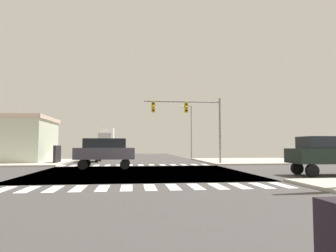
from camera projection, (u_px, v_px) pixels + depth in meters
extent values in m
cube|color=#423F3E|center=(140.00, 173.00, 19.96)|extent=(14.00, 90.00, 0.05)
cube|color=#423F3E|center=(140.00, 173.00, 19.96)|extent=(90.00, 12.00, 0.05)
cube|color=#B2ADA3|center=(253.00, 161.00, 33.38)|extent=(12.00, 12.00, 0.14)
cube|color=#B9AFA4|center=(10.00, 162.00, 30.33)|extent=(12.00, 12.00, 0.14)
cube|color=white|center=(2.00, 190.00, 12.05)|extent=(0.50, 2.00, 0.01)
cube|color=white|center=(28.00, 189.00, 12.17)|extent=(0.50, 2.00, 0.01)
cube|color=white|center=(53.00, 189.00, 12.29)|extent=(0.50, 2.00, 0.01)
cube|color=white|center=(78.00, 188.00, 12.41)|extent=(0.50, 2.00, 0.01)
cube|color=white|center=(103.00, 188.00, 12.52)|extent=(0.50, 2.00, 0.01)
cube|color=white|center=(127.00, 188.00, 12.64)|extent=(0.50, 2.00, 0.01)
cube|color=white|center=(150.00, 187.00, 12.76)|extent=(0.50, 2.00, 0.01)
cube|color=white|center=(173.00, 187.00, 12.87)|extent=(0.50, 2.00, 0.01)
cube|color=white|center=(196.00, 187.00, 12.99)|extent=(0.50, 2.00, 0.01)
cube|color=white|center=(218.00, 186.00, 13.11)|extent=(0.50, 2.00, 0.01)
cube|color=white|center=(240.00, 186.00, 13.23)|extent=(0.50, 2.00, 0.01)
cube|color=white|center=(261.00, 185.00, 13.34)|extent=(0.50, 2.00, 0.01)
cube|color=white|center=(282.00, 185.00, 13.46)|extent=(0.50, 2.00, 0.01)
cube|color=white|center=(62.00, 166.00, 26.40)|extent=(0.50, 2.00, 0.01)
cube|color=white|center=(74.00, 166.00, 26.52)|extent=(0.50, 2.00, 0.01)
cube|color=white|center=(85.00, 165.00, 26.64)|extent=(0.50, 2.00, 0.01)
cube|color=white|center=(96.00, 165.00, 26.76)|extent=(0.50, 2.00, 0.01)
cube|color=white|center=(108.00, 165.00, 26.87)|extent=(0.50, 2.00, 0.01)
cube|color=white|center=(119.00, 165.00, 26.99)|extent=(0.50, 2.00, 0.01)
cube|color=white|center=(130.00, 165.00, 27.11)|extent=(0.50, 2.00, 0.01)
cube|color=white|center=(141.00, 165.00, 27.22)|extent=(0.50, 2.00, 0.01)
cube|color=white|center=(152.00, 165.00, 27.34)|extent=(0.50, 2.00, 0.01)
cube|color=white|center=(163.00, 165.00, 27.46)|extent=(0.50, 2.00, 0.01)
cube|color=white|center=(173.00, 165.00, 27.58)|extent=(0.50, 2.00, 0.01)
cube|color=white|center=(184.00, 165.00, 27.69)|extent=(0.50, 2.00, 0.01)
cube|color=white|center=(194.00, 165.00, 27.81)|extent=(0.50, 2.00, 0.01)
cube|color=white|center=(205.00, 165.00, 27.93)|extent=(0.50, 2.00, 0.01)
cylinder|color=gray|center=(220.00, 131.00, 28.62)|extent=(0.20, 0.20, 6.38)
cylinder|color=gray|center=(182.00, 102.00, 28.37)|extent=(7.35, 0.14, 0.14)
cube|color=yellow|center=(186.00, 107.00, 28.38)|extent=(0.32, 0.40, 1.00)
sphere|color=black|center=(187.00, 104.00, 28.16)|extent=(0.22, 0.22, 0.22)
sphere|color=orange|center=(187.00, 107.00, 28.14)|extent=(0.22, 0.22, 0.22)
sphere|color=black|center=(187.00, 110.00, 28.12)|extent=(0.22, 0.22, 0.22)
cube|color=yellow|center=(153.00, 107.00, 28.01)|extent=(0.32, 0.40, 1.00)
sphere|color=black|center=(153.00, 103.00, 27.79)|extent=(0.22, 0.22, 0.22)
sphere|color=orange|center=(153.00, 107.00, 27.77)|extent=(0.22, 0.22, 0.22)
sphere|color=black|center=(153.00, 110.00, 27.75)|extent=(0.22, 0.22, 0.22)
cylinder|color=gray|center=(191.00, 132.00, 42.53)|extent=(0.16, 0.16, 7.49)
cylinder|color=gray|center=(186.00, 107.00, 42.69)|extent=(1.40, 0.10, 0.10)
ellipsoid|color=silver|center=(182.00, 107.00, 42.60)|extent=(0.60, 0.32, 0.20)
cube|color=black|center=(57.00, 155.00, 29.29)|extent=(0.24, 2.20, 1.80)
cylinder|color=black|center=(97.00, 159.00, 31.45)|extent=(0.26, 0.68, 0.68)
cylinder|color=black|center=(83.00, 159.00, 31.29)|extent=(0.26, 0.68, 0.68)
cylinder|color=black|center=(100.00, 158.00, 34.35)|extent=(0.26, 0.68, 0.68)
cylinder|color=black|center=(87.00, 158.00, 34.18)|extent=(0.26, 0.68, 0.68)
cube|color=gold|center=(92.00, 153.00, 32.86)|extent=(1.80, 4.30, 0.66)
cube|color=black|center=(92.00, 147.00, 32.90)|extent=(1.55, 2.24, 0.54)
cylinder|color=black|center=(312.00, 171.00, 16.87)|extent=(0.74, 0.26, 0.74)
cylinder|color=black|center=(297.00, 169.00, 18.43)|extent=(0.74, 0.26, 0.74)
cube|color=black|center=(328.00, 156.00, 17.89)|extent=(4.60, 1.96, 0.88)
cube|color=black|center=(328.00, 142.00, 17.94)|extent=(3.22, 1.69, 0.72)
cylinder|color=black|center=(125.00, 163.00, 24.10)|extent=(0.74, 0.26, 0.74)
cylinder|color=black|center=(125.00, 164.00, 22.55)|extent=(0.74, 0.26, 0.74)
cylinder|color=black|center=(86.00, 163.00, 23.74)|extent=(0.74, 0.26, 0.74)
cylinder|color=black|center=(83.00, 165.00, 22.18)|extent=(0.74, 0.26, 0.74)
cube|color=#545165|center=(105.00, 153.00, 23.20)|extent=(4.60, 1.96, 0.88)
cube|color=black|center=(105.00, 143.00, 23.25)|extent=(3.22, 1.69, 0.72)
cylinder|color=black|center=(111.00, 154.00, 48.10)|extent=(0.26, 0.80, 0.80)
cylinder|color=black|center=(99.00, 154.00, 47.87)|extent=(0.26, 0.80, 0.80)
cylinder|color=black|center=(113.00, 153.00, 52.95)|extent=(0.26, 0.80, 0.80)
cylinder|color=black|center=(102.00, 153.00, 52.72)|extent=(0.26, 0.80, 0.80)
cube|color=#AEACB3|center=(106.00, 147.00, 50.49)|extent=(2.40, 7.20, 1.49)
cube|color=white|center=(107.00, 135.00, 51.69)|extent=(2.30, 4.18, 2.56)
cube|color=#AEACB3|center=(105.00, 138.00, 48.44)|extent=(2.11, 2.02, 1.49)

